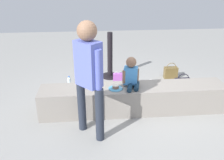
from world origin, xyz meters
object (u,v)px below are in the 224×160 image
Objects in this scene: water_bottle_near_gift at (69,81)px; party_cup_red at (132,90)px; gift_bag at (118,79)px; handbag_black_leather at (182,85)px; cake_plate at (116,88)px; water_bottle_far_side at (163,84)px; cake_box_white at (148,86)px; adult_standing at (89,71)px; child_seated at (131,74)px; handbag_brown_canvas at (171,72)px.

water_bottle_near_gift reaches higher than party_cup_red.
gift_bag is 1.25m from handbag_black_leather.
water_bottle_far_side is at bearing 38.23° from cake_plate.
gift_bag is at bearing 123.48° from party_cup_red.
water_bottle_far_side is (1.84, -0.34, 0.00)m from water_bottle_near_gift.
cake_box_white is at bearing -12.87° from water_bottle_near_gift.
adult_standing is 8.20× the size of water_bottle_near_gift.
child_seated reaches higher than cake_box_white.
gift_bag is at bearing 165.21° from water_bottle_far_side.
gift_bag is at bearing 80.76° from cake_plate.
gift_bag is 0.61m from cake_box_white.
cake_plate is at bearing -135.82° from handbag_brown_canvas.
cake_plate is at bearing -141.77° from water_bottle_far_side.
party_cup_red is at bearing -162.97° from cake_box_white.
handbag_black_leather is at bearing 33.81° from adult_standing.
cake_plate is at bearing -119.87° from party_cup_red.
handbag_black_leather reaches higher than handbag_brown_canvas.
handbag_brown_canvas is (1.17, 0.27, -0.00)m from gift_bag.
party_cup_red is at bearing 77.17° from child_seated.
handbag_brown_canvas is (1.08, 1.23, -0.52)m from child_seated.
gift_bag is 1.53× the size of water_bottle_far_side.
cake_plate is 0.62× the size of handbag_black_leather.
gift_bag is 0.88m from water_bottle_far_side.
cake_box_white reaches higher than party_cup_red.
handbag_black_leather is at bearing -1.01° from party_cup_red.
handbag_brown_canvas is (0.31, 0.49, 0.04)m from water_bottle_far_side.
party_cup_red is (1.22, -0.46, -0.04)m from water_bottle_near_gift.
handbag_black_leather reaches higher than gift_bag.
gift_bag is 0.84× the size of handbag_black_leather.
party_cup_red is at bearing -20.55° from water_bottle_near_gift.
cake_plate is (-0.25, -0.06, -0.19)m from child_seated.
child_seated is 1.36m from handbag_black_leather.
adult_standing is at bearing -133.78° from handbag_brown_canvas.
cake_box_white is (1.55, -0.35, -0.02)m from water_bottle_near_gift.
water_bottle_near_gift is 0.55× the size of handbag_brown_canvas.
gift_bag is at bearing 69.83° from adult_standing.
cake_box_white is (0.56, -0.24, -0.07)m from gift_bag.
cake_plate is at bearing -165.98° from child_seated.
adult_standing is at bearing -138.57° from child_seated.
cake_plate reaches higher than water_bottle_near_gift.
cake_box_white is at bearing -177.01° from water_bottle_far_side.
handbag_black_leather is at bearing -21.44° from water_bottle_far_side.
child_seated reaches higher than party_cup_red.
handbag_black_leather is (2.18, -0.47, 0.05)m from water_bottle_near_gift.
adult_standing reaches higher than water_bottle_far_side.
gift_bag reaches higher than party_cup_red.
water_bottle_near_gift is at bearing 167.77° from handbag_black_leather.
handbag_brown_canvas reaches higher than water_bottle_far_side.
child_seated is at bearing -123.27° from cake_box_white.
adult_standing reaches higher than handbag_brown_canvas.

